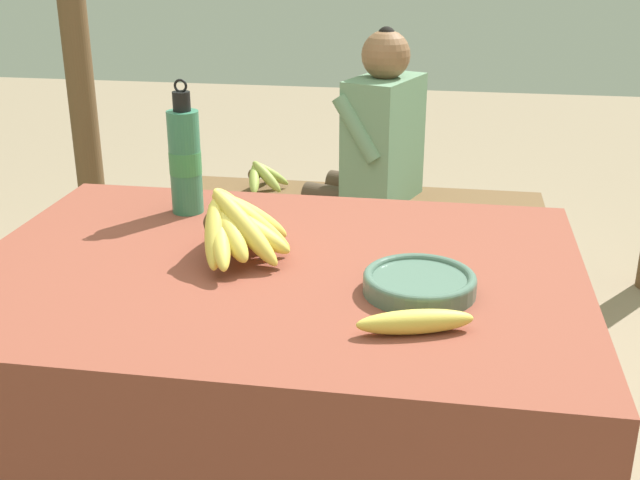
# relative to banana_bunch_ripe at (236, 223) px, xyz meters

# --- Properties ---
(market_counter) EXTENTS (1.26, 0.92, 0.77)m
(market_counter) POSITION_rel_banana_bunch_ripe_xyz_m (0.09, -0.03, -0.46)
(market_counter) COLOR brown
(market_counter) RESTS_ON ground_plane
(banana_bunch_ripe) EXTENTS (0.21, 0.32, 0.16)m
(banana_bunch_ripe) POSITION_rel_banana_bunch_ripe_xyz_m (0.00, 0.00, 0.00)
(banana_bunch_ripe) COLOR #4C381E
(banana_bunch_ripe) RESTS_ON market_counter
(serving_bowl) EXTENTS (0.21, 0.21, 0.04)m
(serving_bowl) POSITION_rel_banana_bunch_ripe_xyz_m (0.38, -0.12, -0.05)
(serving_bowl) COLOR #4C6B5B
(serving_bowl) RESTS_ON market_counter
(water_bottle) EXTENTS (0.08, 0.08, 0.32)m
(water_bottle) POSITION_rel_banana_bunch_ripe_xyz_m (-0.19, 0.26, 0.06)
(water_bottle) COLOR #337556
(water_bottle) RESTS_ON market_counter
(loose_banana_front) EXTENTS (0.21, 0.10, 0.04)m
(loose_banana_front) POSITION_rel_banana_bunch_ripe_xyz_m (0.39, -0.28, -0.05)
(loose_banana_front) COLOR #E0C64C
(loose_banana_front) RESTS_ON market_counter
(wooden_bench) EXTENTS (1.47, 0.32, 0.42)m
(wooden_bench) POSITION_rel_banana_bunch_ripe_xyz_m (0.06, 1.50, -0.49)
(wooden_bench) COLOR brown
(wooden_bench) RESTS_ON ground_plane
(seated_vendor) EXTENTS (0.47, 0.43, 1.08)m
(seated_vendor) POSITION_rel_banana_bunch_ripe_xyz_m (0.13, 1.49, -0.22)
(seated_vendor) COLOR #473828
(seated_vendor) RESTS_ON ground_plane
(banana_bunch_green) EXTENTS (0.17, 0.29, 0.14)m
(banana_bunch_green) POSITION_rel_banana_bunch_ripe_xyz_m (-0.31, 1.51, -0.36)
(banana_bunch_green) COLOR #4C381E
(banana_bunch_green) RESTS_ON wooden_bench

